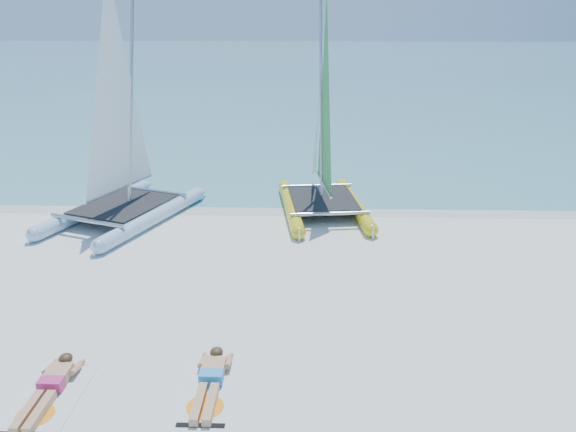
{
  "coord_description": "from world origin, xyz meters",
  "views": [
    {
      "loc": [
        1.07,
        -10.5,
        5.48
      ],
      "look_at": [
        0.7,
        1.2,
        1.29
      ],
      "focal_mm": 35.0,
      "sensor_mm": 36.0,
      "label": 1
    }
  ],
  "objects_px": {
    "sunbather_a": "(50,386)",
    "sunbather_b": "(211,379)",
    "catamaran_yellow": "(322,140)",
    "catamaran_blue": "(120,146)",
    "towel_a": "(46,400)",
    "towel_b": "(209,392)"
  },
  "relations": [
    {
      "from": "catamaran_blue",
      "to": "sunbather_a",
      "type": "distance_m",
      "value": 8.25
    },
    {
      "from": "catamaran_yellow",
      "to": "sunbather_b",
      "type": "xyz_separation_m",
      "value": [
        -1.92,
        -8.86,
        -1.94
      ]
    },
    {
      "from": "sunbather_b",
      "to": "catamaran_blue",
      "type": "bearing_deg",
      "value": 115.53
    },
    {
      "from": "catamaran_yellow",
      "to": "sunbather_b",
      "type": "distance_m",
      "value": 9.27
    },
    {
      "from": "catamaran_yellow",
      "to": "towel_b",
      "type": "distance_m",
      "value": 9.47
    },
    {
      "from": "catamaran_yellow",
      "to": "towel_b",
      "type": "relative_size",
      "value": 3.53
    },
    {
      "from": "sunbather_a",
      "to": "sunbather_b",
      "type": "relative_size",
      "value": 1.0
    },
    {
      "from": "towel_a",
      "to": "sunbather_b",
      "type": "relative_size",
      "value": 1.07
    },
    {
      "from": "catamaran_yellow",
      "to": "sunbather_a",
      "type": "distance_m",
      "value": 10.28
    },
    {
      "from": "catamaran_blue",
      "to": "sunbather_b",
      "type": "relative_size",
      "value": 4.09
    },
    {
      "from": "catamaran_blue",
      "to": "sunbather_a",
      "type": "bearing_deg",
      "value": -60.66
    },
    {
      "from": "catamaran_blue",
      "to": "sunbather_a",
      "type": "xyz_separation_m",
      "value": [
        1.22,
        -7.91,
        -1.99
      ]
    },
    {
      "from": "towel_a",
      "to": "catamaran_yellow",
      "type": "bearing_deg",
      "value": 64.91
    },
    {
      "from": "towel_a",
      "to": "towel_b",
      "type": "relative_size",
      "value": 1.0
    },
    {
      "from": "catamaran_blue",
      "to": "towel_a",
      "type": "xyz_separation_m",
      "value": [
        1.22,
        -8.1,
        -2.1
      ]
    },
    {
      "from": "sunbather_a",
      "to": "towel_b",
      "type": "relative_size",
      "value": 0.93
    },
    {
      "from": "catamaran_yellow",
      "to": "towel_b",
      "type": "height_order",
      "value": "catamaran_yellow"
    },
    {
      "from": "sunbather_a",
      "to": "sunbather_b",
      "type": "xyz_separation_m",
      "value": [
        2.44,
        0.26,
        0.0
      ]
    },
    {
      "from": "sunbather_a",
      "to": "towel_b",
      "type": "height_order",
      "value": "sunbather_a"
    },
    {
      "from": "towel_a",
      "to": "catamaran_blue",
      "type": "bearing_deg",
      "value": 98.55
    },
    {
      "from": "towel_b",
      "to": "sunbather_b",
      "type": "bearing_deg",
      "value": 90.0
    },
    {
      "from": "catamaran_yellow",
      "to": "catamaran_blue",
      "type": "bearing_deg",
      "value": -174.92
    }
  ]
}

